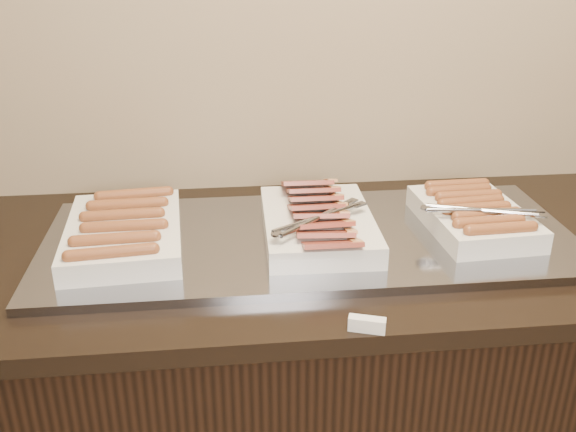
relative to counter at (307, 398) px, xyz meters
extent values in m
cube|color=black|center=(0.00, 0.00, -0.02)|extent=(2.00, 0.70, 0.86)
cube|color=black|center=(0.00, 0.00, 0.43)|extent=(2.06, 0.76, 0.04)
cube|color=gray|center=(0.00, 0.00, 0.46)|extent=(1.20, 0.50, 0.02)
cube|color=silver|center=(-0.41, 0.00, 0.49)|extent=(0.27, 0.38, 0.05)
cylinder|color=brown|center=(-0.42, -0.15, 0.52)|extent=(0.16, 0.04, 0.03)
cylinder|color=brown|center=(-0.42, -0.09, 0.52)|extent=(0.16, 0.03, 0.03)
cylinder|color=brown|center=(-0.41, -0.03, 0.52)|extent=(0.16, 0.03, 0.03)
cylinder|color=brown|center=(-0.42, 0.03, 0.52)|extent=(0.16, 0.03, 0.03)
cylinder|color=brown|center=(-0.41, 0.09, 0.52)|extent=(0.16, 0.03, 0.03)
cylinder|color=brown|center=(-0.41, 0.15, 0.52)|extent=(0.16, 0.04, 0.03)
cube|color=silver|center=(0.02, 0.00, 0.49)|extent=(0.25, 0.37, 0.05)
cube|color=#A74635|center=(0.02, -0.15, 0.52)|extent=(0.12, 0.09, 0.04)
cube|color=#A74635|center=(0.02, -0.10, 0.52)|extent=(0.13, 0.10, 0.04)
cube|color=#A74635|center=(0.02, -0.06, 0.52)|extent=(0.12, 0.09, 0.04)
cube|color=#A74635|center=(0.02, -0.02, 0.53)|extent=(0.13, 0.10, 0.04)
cube|color=#A74635|center=(0.01, 0.02, 0.53)|extent=(0.12, 0.09, 0.04)
cube|color=#A74635|center=(0.02, 0.06, 0.53)|extent=(0.12, 0.09, 0.04)
cube|color=#A74635|center=(0.02, 0.10, 0.54)|extent=(0.12, 0.09, 0.04)
cube|color=#A74635|center=(0.01, 0.15, 0.54)|extent=(0.12, 0.09, 0.04)
cube|color=silver|center=(0.38, 0.00, 0.49)|extent=(0.23, 0.33, 0.05)
cylinder|color=brown|center=(0.39, -0.13, 0.52)|extent=(0.14, 0.03, 0.03)
cylinder|color=brown|center=(0.38, -0.09, 0.52)|extent=(0.14, 0.03, 0.03)
cylinder|color=brown|center=(0.39, -0.06, 0.52)|extent=(0.14, 0.04, 0.03)
cylinder|color=brown|center=(0.38, -0.02, 0.52)|extent=(0.14, 0.03, 0.03)
cylinder|color=brown|center=(0.38, 0.02, 0.52)|extent=(0.14, 0.04, 0.03)
cylinder|color=brown|center=(0.39, 0.06, 0.52)|extent=(0.14, 0.03, 0.03)
cylinder|color=brown|center=(0.38, 0.09, 0.52)|extent=(0.14, 0.03, 0.03)
cylinder|color=brown|center=(0.39, 0.13, 0.52)|extent=(0.14, 0.03, 0.03)
cube|color=silver|center=(0.05, -0.36, 0.46)|extent=(0.07, 0.04, 0.03)
camera|label=1|loc=(-0.19, -1.30, 1.10)|focal=40.00mm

